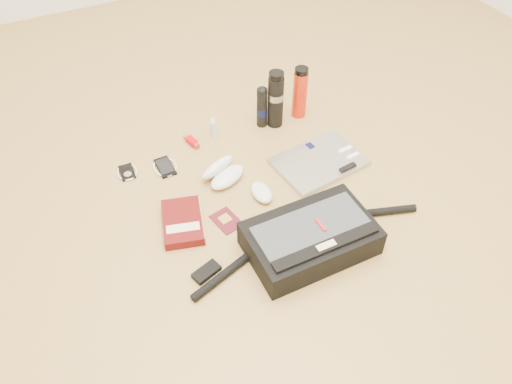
# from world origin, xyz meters

# --- Properties ---
(ground) EXTENTS (4.00, 4.00, 0.00)m
(ground) POSITION_xyz_m (0.00, 0.00, 0.00)
(ground) COLOR #A68245
(ground) RESTS_ON ground
(messenger_bag) EXTENTS (0.92, 0.28, 0.13)m
(messenger_bag) POSITION_xyz_m (0.02, -0.24, 0.06)
(messenger_bag) COLOR black
(messenger_bag) RESTS_ON ground
(laptop) EXTENTS (0.39, 0.29, 0.04)m
(laptop) POSITION_xyz_m (0.29, 0.13, 0.01)
(laptop) COLOR #A8A8AA
(laptop) RESTS_ON ground
(book) EXTENTS (0.20, 0.25, 0.04)m
(book) POSITION_xyz_m (-0.35, 0.06, 0.02)
(book) COLOR #490A0A
(book) RESTS_ON ground
(passport) EXTENTS (0.11, 0.13, 0.01)m
(passport) POSITION_xyz_m (-0.19, 0.01, 0.00)
(passport) COLOR #4A0E17
(passport) RESTS_ON ground
(mouse) EXTENTS (0.08, 0.13, 0.04)m
(mouse) POSITION_xyz_m (-0.01, 0.07, 0.02)
(mouse) COLOR silver
(mouse) RESTS_ON ground
(sunglasses_case) EXTENTS (0.21, 0.20, 0.10)m
(sunglasses_case) POSITION_xyz_m (-0.11, 0.23, 0.03)
(sunglasses_case) COLOR silver
(sunglasses_case) RESTS_ON ground
(ipod) EXTENTS (0.09, 0.10, 0.01)m
(ipod) POSITION_xyz_m (-0.46, 0.44, 0.01)
(ipod) COLOR black
(ipod) RESTS_ON ground
(phone) EXTENTS (0.10, 0.12, 0.01)m
(phone) POSITION_xyz_m (-0.30, 0.39, 0.01)
(phone) COLOR black
(phone) RESTS_ON ground
(inhaler) EXTENTS (0.04, 0.10, 0.03)m
(inhaler) POSITION_xyz_m (-0.15, 0.49, 0.01)
(inhaler) COLOR #C7030B
(inhaler) RESTS_ON ground
(spray_bottle) EXTENTS (0.03, 0.03, 0.10)m
(spray_bottle) POSITION_xyz_m (-0.04, 0.49, 0.04)
(spray_bottle) COLOR #9DBFDA
(spray_bottle) RESTS_ON ground
(aerosol_can) EXTENTS (0.05, 0.05, 0.20)m
(aerosol_can) POSITION_xyz_m (0.19, 0.47, 0.10)
(aerosol_can) COLOR black
(aerosol_can) RESTS_ON ground
(thermos_black) EXTENTS (0.07, 0.07, 0.27)m
(thermos_black) POSITION_xyz_m (0.25, 0.45, 0.14)
(thermos_black) COLOR black
(thermos_black) RESTS_ON ground
(thermos_red) EXTENTS (0.08, 0.08, 0.25)m
(thermos_red) POSITION_xyz_m (0.38, 0.47, 0.12)
(thermos_red) COLOR red
(thermos_red) RESTS_ON ground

